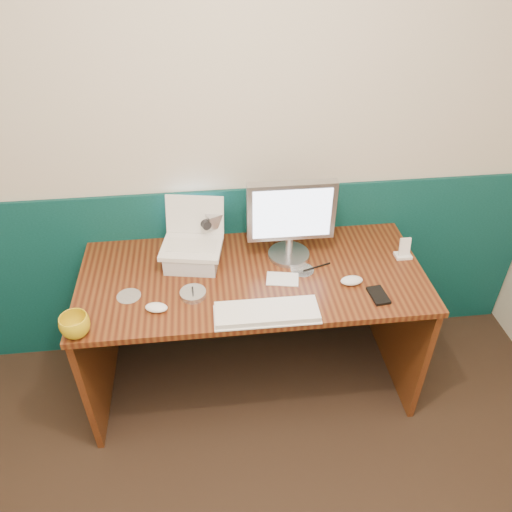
{
  "coord_description": "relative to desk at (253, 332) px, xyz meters",
  "views": [
    {
      "loc": [
        -0.01,
        -0.4,
        2.21
      ],
      "look_at": [
        0.17,
        1.23,
        0.97
      ],
      "focal_mm": 35.0,
      "sensor_mm": 36.0,
      "label": 1
    }
  ],
  "objects": [
    {
      "name": "back_wall",
      "position": [
        -0.17,
        0.37,
        0.88
      ],
      "size": [
        3.5,
        0.04,
        2.5
      ],
      "primitive_type": "cube",
      "color": "beige",
      "rests_on": "ground"
    },
    {
      "name": "wainscot",
      "position": [
        -0.17,
        0.36,
        0.12
      ],
      "size": [
        3.48,
        0.02,
        1.0
      ],
      "primitive_type": "cube",
      "color": "#073130",
      "rests_on": "ground"
    },
    {
      "name": "desk",
      "position": [
        0.0,
        0.0,
        0.0
      ],
      "size": [
        1.6,
        0.7,
        0.75
      ],
      "primitive_type": "cube",
      "color": "#3E170B",
      "rests_on": "ground"
    },
    {
      "name": "laptop_riser",
      "position": [
        -0.27,
        0.12,
        0.42
      ],
      "size": [
        0.27,
        0.24,
        0.08
      ],
      "primitive_type": "cube",
      "rotation": [
        0.0,
        0.0,
        -0.19
      ],
      "color": "silver",
      "rests_on": "desk"
    },
    {
      "name": "laptop",
      "position": [
        -0.27,
        0.12,
        0.57
      ],
      "size": [
        0.31,
        0.26,
        0.23
      ],
      "primitive_type": null,
      "rotation": [
        0.0,
        0.0,
        -0.19
      ],
      "color": "white",
      "rests_on": "laptop_riser"
    },
    {
      "name": "monitor",
      "position": [
        0.19,
        0.12,
        0.58
      ],
      "size": [
        0.41,
        0.12,
        0.41
      ],
      "primitive_type": null,
      "rotation": [
        0.0,
        0.0,
        -0.01
      ],
      "color": "#A1A1A6",
      "rests_on": "desk"
    },
    {
      "name": "keyboard",
      "position": [
        0.03,
        -0.28,
        0.39
      ],
      "size": [
        0.44,
        0.15,
        0.03
      ],
      "primitive_type": "cube",
      "rotation": [
        0.0,
        0.0,
        -0.01
      ],
      "color": "white",
      "rests_on": "desk"
    },
    {
      "name": "mouse_right",
      "position": [
        0.44,
        -0.11,
        0.39
      ],
      "size": [
        0.11,
        0.07,
        0.03
      ],
      "primitive_type": "ellipsoid",
      "rotation": [
        0.0,
        0.0,
        0.06
      ],
      "color": "silver",
      "rests_on": "desk"
    },
    {
      "name": "mouse_left",
      "position": [
        -0.43,
        -0.19,
        0.39
      ],
      "size": [
        0.11,
        0.08,
        0.03
      ],
      "primitive_type": "ellipsoid",
      "rotation": [
        0.0,
        0.0,
        -0.23
      ],
      "color": "white",
      "rests_on": "desk"
    },
    {
      "name": "mug",
      "position": [
        -0.74,
        -0.3,
        0.42
      ],
      "size": [
        0.15,
        0.15,
        0.09
      ],
      "primitive_type": "imported",
      "rotation": [
        0.0,
        0.0,
        -0.36
      ],
      "color": "gold",
      "rests_on": "desk"
    },
    {
      "name": "camcorder",
      "position": [
        -0.17,
        0.25,
        0.48
      ],
      "size": [
        0.14,
        0.16,
        0.2
      ],
      "primitive_type": null,
      "rotation": [
        0.0,
        0.0,
        0.43
      ],
      "color": "#B1B1B6",
      "rests_on": "desk"
    },
    {
      "name": "cd_spindle",
      "position": [
        -0.27,
        -0.12,
        0.39
      ],
      "size": [
        0.11,
        0.11,
        0.02
      ],
      "primitive_type": "cylinder",
      "color": "silver",
      "rests_on": "desk"
    },
    {
      "name": "cd_loose_a",
      "position": [
        -0.56,
        -0.09,
        0.38
      ],
      "size": [
        0.11,
        0.11,
        0.0
      ],
      "primitive_type": "cylinder",
      "color": "silver",
      "rests_on": "desk"
    },
    {
      "name": "cd_loose_b",
      "position": [
        0.24,
        0.01,
        0.38
      ],
      "size": [
        0.11,
        0.11,
        0.0
      ],
      "primitive_type": "cylinder",
      "color": "silver",
      "rests_on": "desk"
    },
    {
      "name": "pen",
      "position": [
        0.31,
        0.02,
        0.38
      ],
      "size": [
        0.14,
        0.05,
        0.01
      ],
      "primitive_type": "cylinder",
      "rotation": [
        0.0,
        1.57,
        0.31
      ],
      "color": "black",
      "rests_on": "desk"
    },
    {
      "name": "papers",
      "position": [
        0.13,
        -0.05,
        0.38
      ],
      "size": [
        0.16,
        0.12,
        0.0
      ],
      "primitive_type": "cube",
      "rotation": [
        0.0,
        0.0,
        -0.19
      ],
      "color": "white",
      "rests_on": "desk"
    },
    {
      "name": "dock",
      "position": [
        0.74,
        0.05,
        0.38
      ],
      "size": [
        0.08,
        0.06,
        0.01
      ],
      "primitive_type": "cube",
      "rotation": [
        0.0,
        0.0,
        0.01
      ],
      "color": "white",
      "rests_on": "desk"
    },
    {
      "name": "music_player",
      "position": [
        0.74,
        0.05,
        0.44
      ],
      "size": [
        0.05,
        0.03,
        0.09
      ],
      "primitive_type": "cube",
      "rotation": [
        -0.17,
        0.0,
        0.01
      ],
      "color": "white",
      "rests_on": "dock"
    },
    {
      "name": "pda",
      "position": [
        0.53,
        -0.21,
        0.38
      ],
      "size": [
        0.08,
        0.12,
        0.01
      ],
      "primitive_type": "cube",
      "rotation": [
        0.0,
        0.0,
        0.11
      ],
      "color": "black",
      "rests_on": "desk"
    }
  ]
}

